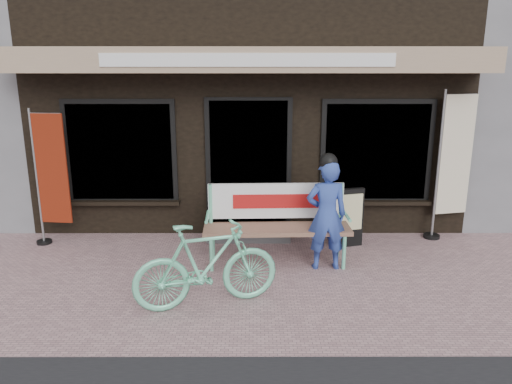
{
  "coord_description": "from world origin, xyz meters",
  "views": [
    {
      "loc": [
        0.1,
        -5.71,
        2.78
      ],
      "look_at": [
        0.11,
        0.7,
        1.05
      ],
      "focal_mm": 35.0,
      "sensor_mm": 36.0,
      "label": 1
    }
  ],
  "objects_px": {
    "person": "(327,213)",
    "nobori_cream": "(452,163)",
    "bicycle": "(206,265)",
    "menu_stand": "(349,217)",
    "bench": "(277,217)",
    "nobori_red": "(50,176)"
  },
  "relations": [
    {
      "from": "person",
      "to": "nobori_cream",
      "type": "xyz_separation_m",
      "value": [
        2.09,
        1.21,
        0.42
      ]
    },
    {
      "from": "person",
      "to": "nobori_red",
      "type": "xyz_separation_m",
      "value": [
        -4.01,
        0.91,
        0.29
      ]
    },
    {
      "from": "person",
      "to": "menu_stand",
      "type": "relative_size",
      "value": 1.76
    },
    {
      "from": "bicycle",
      "to": "menu_stand",
      "type": "height_order",
      "value": "bicycle"
    },
    {
      "from": "person",
      "to": "bicycle",
      "type": "xyz_separation_m",
      "value": [
        -1.51,
        -1.07,
        -0.28
      ]
    },
    {
      "from": "menu_stand",
      "to": "nobori_red",
      "type": "bearing_deg",
      "value": 163.51
    },
    {
      "from": "nobori_red",
      "to": "menu_stand",
      "type": "xyz_separation_m",
      "value": [
        4.47,
        -0.1,
        -0.61
      ]
    },
    {
      "from": "person",
      "to": "nobori_red",
      "type": "distance_m",
      "value": 4.12
    },
    {
      "from": "bicycle",
      "to": "nobori_cream",
      "type": "relative_size",
      "value": 0.72
    },
    {
      "from": "nobori_red",
      "to": "menu_stand",
      "type": "distance_m",
      "value": 4.51
    },
    {
      "from": "nobori_red",
      "to": "nobori_cream",
      "type": "height_order",
      "value": "nobori_cream"
    },
    {
      "from": "person",
      "to": "nobori_cream",
      "type": "relative_size",
      "value": 0.68
    },
    {
      "from": "nobori_red",
      "to": "nobori_cream",
      "type": "relative_size",
      "value": 0.89
    },
    {
      "from": "nobori_cream",
      "to": "menu_stand",
      "type": "relative_size",
      "value": 2.58
    },
    {
      "from": "bicycle",
      "to": "person",
      "type": "bearing_deg",
      "value": -71.95
    },
    {
      "from": "bench",
      "to": "bicycle",
      "type": "relative_size",
      "value": 1.21
    },
    {
      "from": "bench",
      "to": "person",
      "type": "distance_m",
      "value": 0.72
    },
    {
      "from": "bicycle",
      "to": "nobori_cream",
      "type": "distance_m",
      "value": 4.32
    },
    {
      "from": "nobori_cream",
      "to": "menu_stand",
      "type": "xyz_separation_m",
      "value": [
        -1.64,
        -0.41,
        -0.74
      ]
    },
    {
      "from": "nobori_red",
      "to": "person",
      "type": "bearing_deg",
      "value": -6.64
    },
    {
      "from": "bicycle",
      "to": "menu_stand",
      "type": "relative_size",
      "value": 1.86
    },
    {
      "from": "person",
      "to": "menu_stand",
      "type": "xyz_separation_m",
      "value": [
        0.46,
        0.8,
        -0.32
      ]
    }
  ]
}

